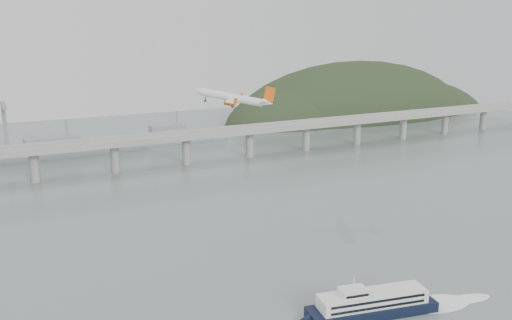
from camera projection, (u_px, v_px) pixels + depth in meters
ground at (324, 284)px, 202.10m from camera, size 900.00×900.00×0.00m
bridge at (157, 142)px, 369.99m from camera, size 800.00×22.00×23.90m
headland at (365, 130)px, 620.84m from camera, size 365.00×155.00×156.00m
ferry at (372, 304)px, 179.83m from camera, size 72.39×23.13×13.76m
airliner at (234, 98)px, 243.70m from camera, size 33.62×31.70×9.74m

